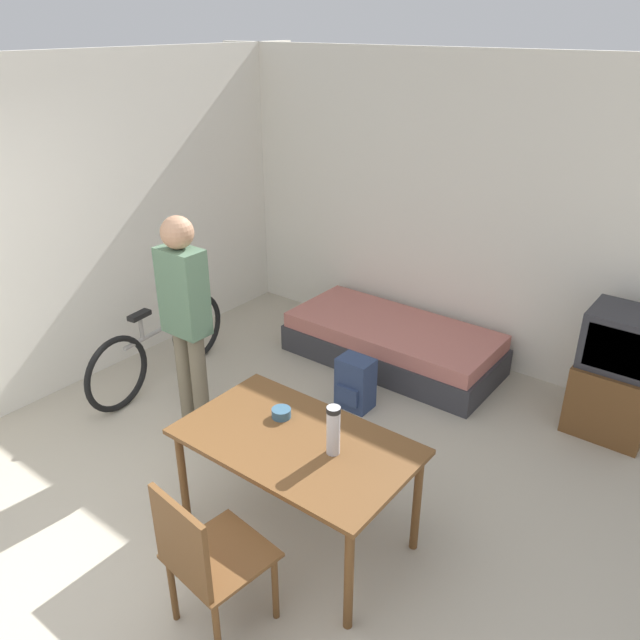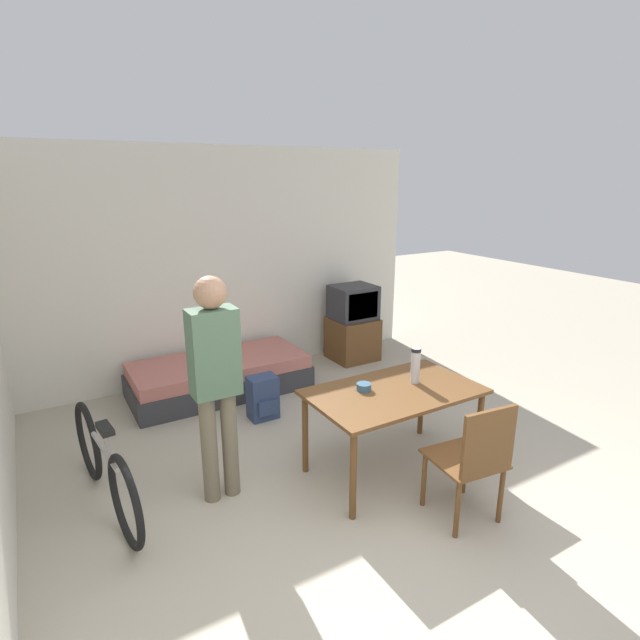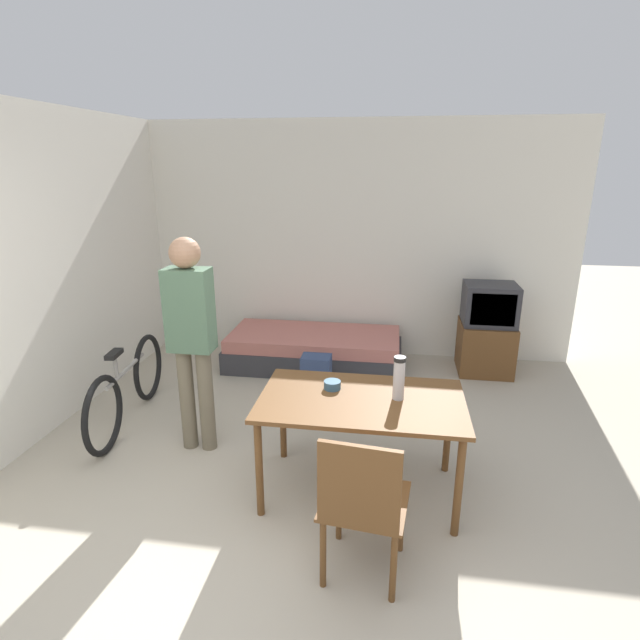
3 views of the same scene
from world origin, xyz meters
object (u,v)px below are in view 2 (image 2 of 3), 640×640
object	(u,v)px
wooden_chair	(475,457)
mate_bowl	(364,387)
daybed	(220,376)
person_standing	(215,374)
dining_table	(394,399)
bicycle	(105,467)
tv	(353,324)
backpack	(263,398)
thermos_flask	(416,364)

from	to	relation	value
wooden_chair	mate_bowl	world-z (taller)	wooden_chair
daybed	person_standing	world-z (taller)	person_standing
person_standing	mate_bowl	distance (m)	1.18
daybed	dining_table	world-z (taller)	dining_table
wooden_chair	bicycle	bearing A→B (deg)	145.60
tv	wooden_chair	xyz separation A→B (m)	(-1.14, -3.15, 0.05)
person_standing	backpack	xyz separation A→B (m)	(0.80, 1.01, -0.79)
bicycle	person_standing	bearing A→B (deg)	-21.50
daybed	person_standing	xyz separation A→B (m)	(-0.65, -1.84, 0.82)
bicycle	thermos_flask	xyz separation A→B (m)	(2.34, -0.65, 0.55)
wooden_chair	backpack	size ratio (longest dim) A/B	2.07
daybed	thermos_flask	distance (m)	2.48
dining_table	wooden_chair	world-z (taller)	wooden_chair
backpack	mate_bowl	bearing A→B (deg)	-75.93
bicycle	backpack	size ratio (longest dim) A/B	3.62
thermos_flask	tv	bearing A→B (deg)	67.33
mate_bowl	backpack	world-z (taller)	mate_bowl
daybed	backpack	bearing A→B (deg)	-79.55
wooden_chair	person_standing	xyz separation A→B (m)	(-1.40, 1.18, 0.49)
bicycle	thermos_flask	distance (m)	2.49
daybed	backpack	size ratio (longest dim) A/B	4.40
mate_bowl	dining_table	bearing A→B (deg)	-29.50
wooden_chair	dining_table	bearing A→B (deg)	94.70
wooden_chair	tv	bearing A→B (deg)	70.08
person_standing	mate_bowl	size ratio (longest dim) A/B	14.59
tv	person_standing	size ratio (longest dim) A/B	0.58
person_standing	backpack	size ratio (longest dim) A/B	3.86
dining_table	thermos_flask	xyz separation A→B (m)	(0.24, 0.03, 0.24)
tv	mate_bowl	xyz separation A→B (m)	(-1.42, -2.23, 0.28)
dining_table	mate_bowl	distance (m)	0.27
bicycle	wooden_chair	bearing A→B (deg)	-34.40
bicycle	person_standing	world-z (taller)	person_standing
daybed	mate_bowl	bearing A→B (deg)	-77.35
bicycle	mate_bowl	distance (m)	2.02
wooden_chair	person_standing	world-z (taller)	person_standing
dining_table	person_standing	size ratio (longest dim) A/B	0.80
tv	backpack	bearing A→B (deg)	-151.20
wooden_chair	person_standing	distance (m)	1.90
daybed	tv	world-z (taller)	tv
bicycle	thermos_flask	size ratio (longest dim) A/B	5.39
backpack	wooden_chair	bearing A→B (deg)	-74.76
mate_bowl	daybed	bearing A→B (deg)	102.65
thermos_flask	backpack	world-z (taller)	thermos_flask
tv	thermos_flask	world-z (taller)	thermos_flask
wooden_chair	bicycle	xyz separation A→B (m)	(-2.17, 1.48, -0.19)
bicycle	person_standing	distance (m)	1.07
wooden_chair	bicycle	size ratio (longest dim) A/B	0.57
bicycle	dining_table	bearing A→B (deg)	-18.03
daybed	tv	bearing A→B (deg)	3.76
dining_table	wooden_chair	xyz separation A→B (m)	(0.07, -0.80, -0.12)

